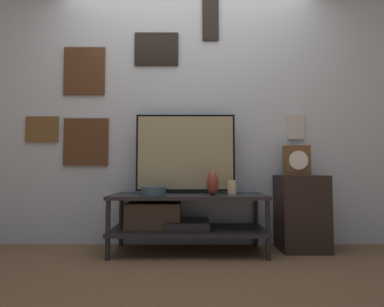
{
  "coord_description": "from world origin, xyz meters",
  "views": [
    {
      "loc": [
        0.03,
        -2.34,
        0.71
      ],
      "look_at": [
        0.02,
        0.29,
        0.86
      ],
      "focal_mm": 28.0,
      "sensor_mm": 36.0,
      "label": 1
    }
  ],
  "objects_px": {
    "vase_urn_stoneware": "(214,183)",
    "candle_jar": "(233,187)",
    "mantel_clock": "(298,160)",
    "television": "(187,153)",
    "vase_wide_bowl": "(155,191)"
  },
  "relations": [
    {
      "from": "television",
      "to": "candle_jar",
      "type": "bearing_deg",
      "value": -15.22
    },
    {
      "from": "vase_urn_stoneware",
      "to": "mantel_clock",
      "type": "distance_m",
      "value": 0.84
    },
    {
      "from": "vase_wide_bowl",
      "to": "candle_jar",
      "type": "distance_m",
      "value": 0.68
    },
    {
      "from": "vase_urn_stoneware",
      "to": "candle_jar",
      "type": "distance_m",
      "value": 0.21
    },
    {
      "from": "vase_urn_stoneware",
      "to": "mantel_clock",
      "type": "xyz_separation_m",
      "value": [
        0.79,
        0.22,
        0.2
      ]
    },
    {
      "from": "television",
      "to": "vase_urn_stoneware",
      "type": "xyz_separation_m",
      "value": [
        0.23,
        -0.21,
        -0.27
      ]
    },
    {
      "from": "vase_urn_stoneware",
      "to": "mantel_clock",
      "type": "bearing_deg",
      "value": 15.47
    },
    {
      "from": "vase_urn_stoneware",
      "to": "mantel_clock",
      "type": "relative_size",
      "value": 0.76
    },
    {
      "from": "vase_wide_bowl",
      "to": "candle_jar",
      "type": "bearing_deg",
      "value": 11.4
    },
    {
      "from": "vase_wide_bowl",
      "to": "vase_urn_stoneware",
      "type": "height_order",
      "value": "vase_urn_stoneware"
    },
    {
      "from": "candle_jar",
      "to": "mantel_clock",
      "type": "xyz_separation_m",
      "value": [
        0.61,
        0.12,
        0.24
      ]
    },
    {
      "from": "vase_urn_stoneware",
      "to": "candle_jar",
      "type": "relative_size",
      "value": 1.67
    },
    {
      "from": "television",
      "to": "vase_wide_bowl",
      "type": "bearing_deg",
      "value": -136.43
    },
    {
      "from": "television",
      "to": "vase_wide_bowl",
      "type": "relative_size",
      "value": 4.42
    },
    {
      "from": "television",
      "to": "candle_jar",
      "type": "distance_m",
      "value": 0.53
    }
  ]
}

